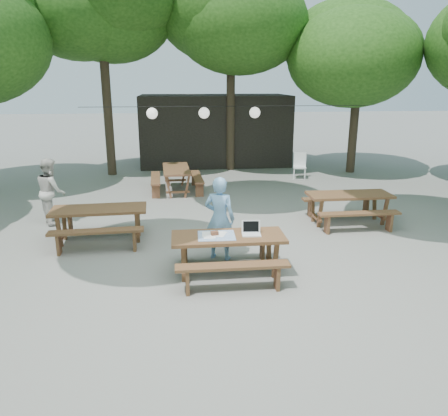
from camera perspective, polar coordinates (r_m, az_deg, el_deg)
name	(u,v)px	position (r m, az deg, el deg)	size (l,w,h in m)	color
ground	(235,260)	(8.59, 1.48, -6.84)	(80.00, 80.00, 0.00)	slate
pavilion	(214,129)	(18.50, -1.28, 10.22)	(6.00, 3.00, 2.80)	black
main_picnic_table	(228,254)	(7.85, 0.55, -6.08)	(2.00, 1.58, 0.75)	#4C391B
picnic_table_nw	(100,224)	(9.82, -15.88, -2.04)	(2.04, 1.67, 0.75)	#4C391B
picnic_table_ne	(348,208)	(11.05, 15.93, 0.00)	(2.00, 1.59, 0.75)	#4C391B
picnic_table_far_w	(176,179)	(13.79, -6.22, 3.73)	(1.66, 2.03, 0.75)	#4C391B
woman	(220,218)	(8.42, -0.57, -1.36)	(0.60, 0.39, 1.64)	#80B6E9
second_person	(51,191)	(11.38, -21.65, 2.08)	(0.78, 0.61, 1.60)	beige
plastic_chair	(299,171)	(15.85, 9.83, 4.76)	(0.53, 0.53, 0.90)	white
laptop	(251,231)	(7.77, 3.57, -3.00)	(0.35, 0.28, 0.24)	white
tabletop_clutter	(216,235)	(7.70, -1.09, -3.56)	(0.67, 0.57, 0.08)	#3368AE
paper_lanterns	(204,113)	(13.89, -2.56, 12.31)	(9.00, 0.34, 0.38)	black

